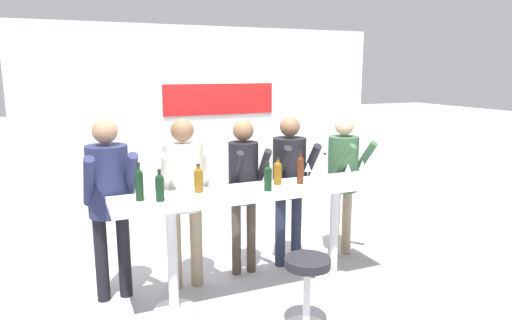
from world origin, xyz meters
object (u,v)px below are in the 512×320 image
wine_glass_0 (308,167)px  person_center_left (244,179)px  wine_bottle_5 (139,183)px  tasting_table (259,206)px  wine_bottle_6 (301,169)px  person_left (184,186)px  wine_bottle_3 (278,172)px  wine_glass_2 (363,166)px  wine_bottle_2 (268,177)px  person_far_left (109,190)px  bar_stool (307,283)px  person_center_right (343,171)px  wine_bottle_4 (199,179)px  wine_bottle_0 (160,186)px  wine_glass_1 (348,169)px  person_center (290,175)px  wine_bottle_1 (324,169)px

wine_glass_0 → person_center_left: bearing=145.0°
person_center_left → wine_bottle_5: (-1.11, -0.46, 0.17)m
tasting_table → wine_bottle_6: 0.53m
person_left → wine_bottle_3: person_left is taller
person_left → wine_glass_2: (1.72, -0.45, 0.14)m
wine_bottle_2 → person_far_left: bearing=157.1°
wine_bottle_6 → tasting_table: bearing=179.6°
person_far_left → bar_stool: bearing=-42.9°
person_center_right → wine_bottle_4: bearing=-178.3°
person_far_left → wine_bottle_6: 1.77m
person_center_left → wine_bottle_3: person_center_left is taller
person_left → wine_bottle_5: person_left is taller
wine_bottle_0 → wine_bottle_5: bearing=152.2°
bar_stool → person_left: person_left is taller
wine_glass_0 → wine_glass_1: bearing=-35.4°
person_far_left → wine_bottle_5: person_far_left is taller
tasting_table → wine_bottle_2: wine_bottle_2 is taller
wine_bottle_5 → wine_bottle_6: bearing=-0.8°
person_far_left → wine_bottle_2: (1.32, -0.56, 0.12)m
person_left → person_center: (1.17, 0.08, -0.01)m
wine_glass_1 → wine_bottle_3: bearing=164.6°
person_left → wine_bottle_0: 0.59m
person_center_left → wine_bottle_4: bearing=-145.4°
wine_bottle_3 → wine_glass_2: bearing=-6.1°
person_far_left → wine_glass_2: 2.45m
person_far_left → person_center: (1.85, 0.05, -0.03)m
wine_bottle_0 → wine_glass_1: bearing=-1.7°
wine_glass_0 → wine_bottle_1: bearing=-54.1°
person_center_left → wine_bottle_4: size_ratio=6.40×
wine_bottle_5 → person_center_right: bearing=11.3°
person_center → wine_bottle_3: bearing=-128.4°
person_far_left → wine_bottle_0: (0.36, -0.51, 0.12)m
person_center_left → person_center: 0.53m
person_center_right → wine_bottle_3: size_ratio=6.34×
person_far_left → wine_bottle_3: bearing=-16.6°
person_center_right → wine_bottle_6: bearing=-160.0°
tasting_table → wine_glass_2: 1.15m
bar_stool → wine_bottle_6: bearing=66.3°
bar_stool → wine_glass_2: (1.01, 0.71, 0.75)m
person_left → wine_bottle_1: person_left is taller
person_far_left → wine_bottle_5: size_ratio=5.23×
person_center → wine_bottle_6: person_center is taller
person_left → wine_bottle_0: (-0.32, -0.48, 0.14)m
tasting_table → wine_bottle_6: wine_bottle_6 is taller
bar_stool → wine_glass_2: wine_glass_2 is taller
person_left → wine_glass_1: size_ratio=9.43×
person_center_left → wine_glass_2: (1.08, -0.51, 0.15)m
bar_stool → person_center_right: 1.76m
person_center_left → bar_stool: bearing=-86.3°
person_far_left → wine_bottle_3: person_far_left is taller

